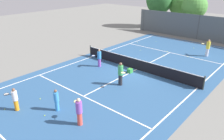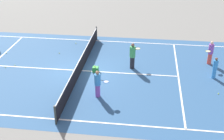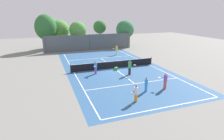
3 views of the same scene
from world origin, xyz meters
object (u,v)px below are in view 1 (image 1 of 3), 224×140
object	(u,v)px
tennis_ball_8	(175,69)
tennis_ball_11	(167,52)
tennis_ball_9	(194,48)
tennis_ball_12	(140,50)
ball_crate	(130,71)
player_5	(56,100)
tennis_ball_2	(5,109)
player_3	(15,99)
player_4	(79,111)
tennis_ball_5	(138,43)
tennis_ball_10	(194,78)
tennis_ball_7	(163,54)
tennis_ball_3	(45,115)
tennis_ball_4	(164,56)
tennis_ball_0	(156,42)
tennis_ball_6	(40,99)
player_0	(208,48)
tennis_ball_1	(188,57)
player_2	(121,74)
player_1	(99,58)

from	to	relation	value
tennis_ball_8	tennis_ball_11	distance (m)	5.05
tennis_ball_9	tennis_ball_12	xyz separation A→B (m)	(-4.27, -4.81, 0.00)
ball_crate	tennis_ball_9	size ratio (longest dim) A/B	6.45
player_5	tennis_ball_2	world-z (taller)	player_5
player_3	player_4	distance (m)	4.35
tennis_ball_5	player_5	bearing A→B (deg)	-72.54
tennis_ball_10	tennis_ball_7	bearing A→B (deg)	142.24
tennis_ball_2	tennis_ball_3	bearing A→B (deg)	26.78
tennis_ball_4	tennis_ball_9	world-z (taller)	same
tennis_ball_12	tennis_ball_11	bearing A→B (deg)	30.91
tennis_ball_0	tennis_ball_7	xyz separation A→B (m)	(3.19, -3.95, 0.00)
tennis_ball_5	tennis_ball_6	distance (m)	16.10
player_0	tennis_ball_1	size ratio (longest dim) A/B	27.06
tennis_ball_3	tennis_ball_0	bearing A→B (deg)	100.33
player_2	ball_crate	bearing A→B (deg)	109.87
tennis_ball_1	tennis_ball_8	world-z (taller)	same
tennis_ball_4	tennis_ball_6	world-z (taller)	same
player_2	tennis_ball_2	world-z (taller)	player_2
player_5	tennis_ball_10	xyz separation A→B (m)	(4.57, 10.12, -0.70)
player_4	tennis_ball_3	size ratio (longest dim) A/B	25.40
tennis_ball_0	player_5	bearing A→B (deg)	-78.92
player_0	tennis_ball_3	distance (m)	17.67
player_5	tennis_ball_11	bearing A→B (deg)	91.59
player_2	tennis_ball_12	size ratio (longest dim) A/B	27.62
tennis_ball_3	tennis_ball_12	xyz separation A→B (m)	(-2.92, 14.36, 0.00)
tennis_ball_5	ball_crate	bearing A→B (deg)	-59.30
tennis_ball_8	ball_crate	bearing A→B (deg)	-128.65
tennis_ball_12	tennis_ball_3	bearing A→B (deg)	-78.52
player_0	tennis_ball_2	size ratio (longest dim) A/B	27.06
player_4	tennis_ball_0	xyz separation A→B (m)	(-5.61, 17.88, -0.83)
player_5	tennis_ball_1	size ratio (longest dim) A/B	21.77
player_3	tennis_ball_7	distance (m)	15.62
tennis_ball_11	player_1	bearing A→B (deg)	-108.54
player_1	tennis_ball_9	size ratio (longest dim) A/B	24.91
tennis_ball_7	tennis_ball_12	bearing A→B (deg)	-171.57
player_3	tennis_ball_5	bearing A→B (deg)	99.91
tennis_ball_0	tennis_ball_9	xyz separation A→B (m)	(4.76, 0.46, 0.00)
tennis_ball_3	tennis_ball_4	xyz separation A→B (m)	(0.16, 14.24, 0.00)
tennis_ball_4	tennis_ball_11	world-z (taller)	same
tennis_ball_7	tennis_ball_11	bearing A→B (deg)	95.92
tennis_ball_12	ball_crate	bearing A→B (deg)	-63.73
tennis_ball_9	tennis_ball_11	bearing A→B (deg)	-117.39
tennis_ball_6	player_5	bearing A→B (deg)	-1.01
player_1	player_5	bearing A→B (deg)	-65.88
tennis_ball_5	tennis_ball_11	bearing A→B (deg)	-10.15
tennis_ball_4	player_4	bearing A→B (deg)	-81.33
player_0	player_4	xyz separation A→B (m)	(-1.25, -16.47, -0.06)
player_2	player_0	bearing A→B (deg)	76.78
tennis_ball_5	tennis_ball_7	size ratio (longest dim) A/B	1.00
player_1	tennis_ball_12	size ratio (longest dim) A/B	24.91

